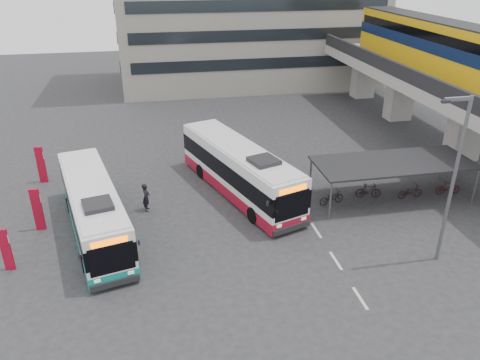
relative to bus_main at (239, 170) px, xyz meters
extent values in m
plane|color=#28282B|center=(0.95, -5.58, -1.64)|extent=(120.00, 120.00, 0.00)
cube|color=gray|center=(17.95, 2.42, 0.66)|extent=(2.20, 1.60, 4.60)
cube|color=gray|center=(17.95, 12.42, 0.66)|extent=(2.20, 1.60, 4.60)
cube|color=gray|center=(17.95, 20.42, 0.66)|extent=(2.20, 1.60, 4.60)
cube|color=gray|center=(17.95, 6.42, 3.41)|extent=(8.00, 32.00, 0.90)
cube|color=black|center=(14.20, 6.42, 4.41)|extent=(0.35, 32.00, 1.10)
cube|color=#D7A00C|center=(17.95, 9.16, 5.96)|extent=(2.90, 20.00, 3.90)
cube|color=#0A1738|center=(17.95, 9.16, 6.16)|extent=(2.98, 20.02, 0.90)
cube|color=black|center=(17.95, 9.16, 6.96)|extent=(2.96, 19.20, 0.70)
cube|color=black|center=(17.95, 9.16, 7.91)|extent=(2.70, 19.60, 0.25)
cylinder|color=#595B60|center=(4.65, -0.78, -0.44)|extent=(0.12, 0.12, 2.40)
cylinder|color=#595B60|center=(14.25, -0.78, -0.44)|extent=(0.12, 0.12, 2.40)
cylinder|color=#595B60|center=(4.65, -4.38, -0.44)|extent=(0.12, 0.12, 2.40)
cylinder|color=#595B60|center=(14.25, -4.38, -0.44)|extent=(0.12, 0.12, 2.40)
cube|color=black|center=(9.45, -2.58, 0.84)|extent=(10.00, 4.00, 0.12)
imported|color=black|center=(5.45, -2.58, -1.19)|extent=(1.71, 0.60, 0.90)
imported|color=black|center=(8.12, -2.58, -1.14)|extent=(1.66, 0.47, 1.00)
imported|color=black|center=(10.78, -2.58, -1.19)|extent=(1.71, 0.60, 0.90)
imported|color=black|center=(13.45, -2.58, -1.14)|extent=(1.66, 0.47, 1.00)
cube|color=beige|center=(3.45, -11.58, -1.64)|extent=(0.15, 1.60, 0.01)
cube|color=beige|center=(3.45, -8.58, -1.64)|extent=(0.15, 1.60, 0.01)
cube|color=beige|center=(3.45, -5.58, -1.64)|extent=(0.15, 1.60, 0.01)
cube|color=white|center=(-0.01, 0.02, 0.17)|extent=(6.19, 12.13, 2.74)
cube|color=maroon|center=(-0.01, 0.02, -1.10)|extent=(6.24, 12.18, 0.75)
cube|color=black|center=(-0.01, 0.02, 0.30)|extent=(6.25, 12.17, 1.14)
cube|color=#FF5F00|center=(1.89, -5.65, 1.19)|extent=(1.71, 0.64, 0.30)
cube|color=black|center=(0.94, -2.81, 1.76)|extent=(1.95, 1.99, 0.28)
cylinder|color=black|center=(0.08, -3.98, -1.15)|extent=(0.60, 1.04, 0.99)
cylinder|color=black|center=(0.06, 3.56, -1.15)|extent=(0.60, 1.04, 0.99)
cube|color=white|center=(-8.93, -3.32, 0.04)|extent=(4.86, 11.35, 2.54)
cube|color=#0E7F78|center=(-8.93, -3.32, -1.14)|extent=(4.91, 11.40, 0.69)
cube|color=black|center=(-8.93, -3.32, 0.16)|extent=(4.92, 11.38, 1.06)
cube|color=#FF5F00|center=(-7.65, -8.72, 0.99)|extent=(1.63, 0.46, 0.28)
cube|color=black|center=(-8.29, -6.02, 1.52)|extent=(1.72, 1.77, 0.26)
cylinder|color=black|center=(-9.18, -7.03, -1.18)|extent=(0.48, 0.96, 0.93)
cylinder|color=black|center=(-8.58, -0.04, -1.18)|extent=(0.48, 0.96, 0.93)
imported|color=black|center=(-6.05, -1.27, -0.74)|extent=(0.55, 0.73, 1.81)
cylinder|color=#595B60|center=(8.65, -9.43, 2.71)|extent=(0.17, 0.17, 8.70)
cube|color=#595B60|center=(8.00, -9.44, 6.95)|extent=(1.31, 0.18, 0.16)
cube|color=black|center=(7.40, -9.45, 6.86)|extent=(0.38, 0.20, 0.13)
cube|color=maroon|center=(-12.91, -6.10, -0.47)|extent=(0.49, 0.24, 2.35)
cube|color=white|center=(-12.91, -6.10, 0.14)|extent=(0.51, 0.14, 0.47)
cube|color=maroon|center=(-12.09, -2.38, -0.34)|extent=(0.53, 0.20, 2.61)
cube|color=white|center=(-12.09, -2.38, 0.34)|extent=(0.56, 0.09, 0.52)
cube|color=maroon|center=(-13.04, 4.20, -0.33)|extent=(0.54, 0.25, 2.62)
cube|color=white|center=(-13.04, 4.20, 0.35)|extent=(0.57, 0.15, 0.52)
camera|label=1|loc=(-5.28, -27.25, 12.63)|focal=35.00mm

